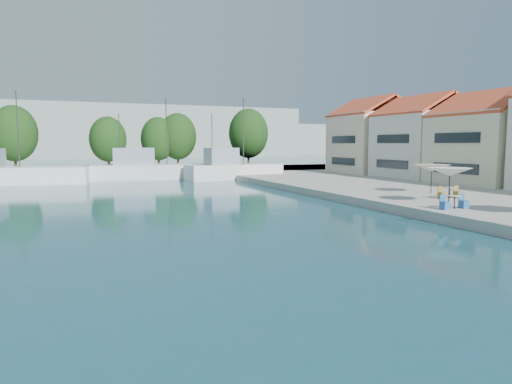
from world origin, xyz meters
name	(u,v)px	position (x,y,z in m)	size (l,w,h in m)	color
quay_right	(502,191)	(22.00, 30.00, 0.30)	(32.00, 92.00, 0.60)	#A7A296
quay_far	(103,173)	(-8.00, 67.00, 0.30)	(90.00, 16.00, 0.60)	#A7A296
hill_west	(4,132)	(-30.00, 160.00, 8.00)	(180.00, 40.00, 16.00)	gray
hill_east	(208,140)	(40.00, 180.00, 6.00)	(140.00, 40.00, 12.00)	gray
building_04	(492,136)	(24.00, 33.00, 5.02)	(9.00, 8.80, 9.20)	beige
building_05	(422,135)	(24.00, 42.00, 5.26)	(8.40, 8.80, 9.70)	silver
building_06	(372,134)	(24.00, 51.00, 5.50)	(9.00, 8.80, 10.20)	beige
trawler_03	(151,170)	(-3.05, 58.00, 1.07)	(16.04, 5.77, 10.20)	silver
trawler_04	(233,170)	(6.12, 54.18, 1.07)	(12.29, 4.70, 10.20)	silver
tree_04	(14,133)	(-18.68, 69.81, 5.62)	(5.88, 5.88, 8.71)	#3F2B19
tree_05	(108,139)	(-7.02, 68.92, 4.91)	(5.05, 5.05, 7.47)	#3F2B19
tree_06	(158,139)	(0.29, 70.80, 5.01)	(5.17, 5.17, 7.65)	#3F2B19
tree_07	(178,136)	(3.13, 70.52, 5.38)	(5.60, 5.60, 8.29)	#3F2B19
tree_08	(248,133)	(14.16, 69.40, 5.90)	(6.20, 6.20, 9.18)	#3F2B19
umbrella_white	(450,172)	(9.40, 23.45, 2.56)	(2.65, 2.65, 2.21)	black
umbrella_cream	(432,168)	(12.66, 28.39, 2.50)	(2.70, 2.70, 2.15)	black
cafe_table_02	(454,204)	(7.88, 21.51, 0.89)	(1.82, 0.70, 0.76)	black
cafe_table_03	(450,194)	(11.53, 25.45, 0.89)	(1.82, 0.70, 0.76)	black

